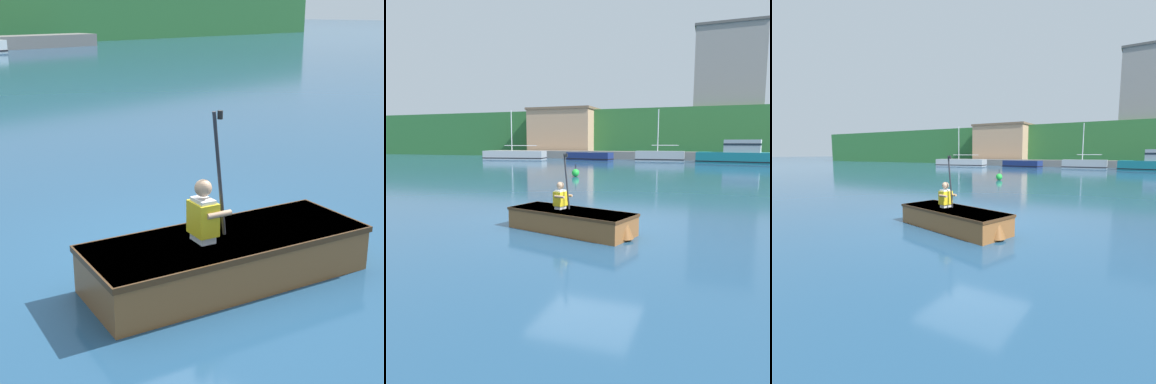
% 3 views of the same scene
% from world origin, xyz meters
% --- Properties ---
extents(ground_plane, '(300.00, 300.00, 0.00)m').
position_xyz_m(ground_plane, '(0.00, 0.00, 0.00)').
color(ground_plane, navy).
extents(shoreline_ridge, '(120.00, 20.00, 6.20)m').
position_xyz_m(shoreline_ridge, '(0.00, 48.98, 3.10)').
color(shoreline_ridge, '#2D6B33').
rests_on(shoreline_ridge, ground).
extents(waterfront_warehouse_left, '(8.85, 9.02, 6.47)m').
position_xyz_m(waterfront_warehouse_left, '(-16.11, 40.81, 3.25)').
color(waterfront_warehouse_left, tan).
rests_on(waterfront_warehouse_left, ground).
extents(waterfront_office_block_center, '(8.14, 10.50, 15.86)m').
position_xyz_m(waterfront_office_block_center, '(4.42, 44.81, 7.94)').
color(waterfront_office_block_center, gray).
rests_on(waterfront_office_block_center, ground).
extents(marina_dock, '(47.97, 2.40, 0.90)m').
position_xyz_m(marina_dock, '(0.00, 34.84, 0.45)').
color(marina_dock, slate).
rests_on(marina_dock, ground).
extents(moored_boat_dock_west_end, '(7.61, 3.42, 2.21)m').
position_xyz_m(moored_boat_dock_west_end, '(5.29, 29.67, 0.83)').
color(moored_boat_dock_west_end, '#197A84').
rests_on(moored_boat_dock_west_end, ground).
extents(moored_boat_dock_west_inner, '(5.05, 1.66, 5.35)m').
position_xyz_m(moored_boat_dock_west_inner, '(-2.25, 31.38, 0.51)').
color(moored_boat_dock_west_inner, '#9EA3A8').
rests_on(moored_boat_dock_west_inner, ground).
extents(moored_boat_dock_center_near, '(7.33, 3.26, 5.57)m').
position_xyz_m(moored_boat_dock_center_near, '(-18.64, 30.01, 0.47)').
color(moored_boat_dock_center_near, '#9EA3A8').
rests_on(moored_boat_dock_center_near, ground).
extents(moored_boat_dock_east_inner, '(5.27, 2.36, 0.86)m').
position_xyz_m(moored_boat_dock_east_inner, '(-9.83, 30.91, 0.40)').
color(moored_boat_dock_east_inner, navy).
rests_on(moored_boat_dock_east_inner, ground).
extents(rowboat_foreground, '(3.11, 1.83, 0.49)m').
position_xyz_m(rowboat_foreground, '(-0.09, -0.83, 0.27)').
color(rowboat_foreground, brown).
rests_on(rowboat_foreground, ground).
extents(person_paddler, '(0.40, 0.41, 1.27)m').
position_xyz_m(person_paddler, '(-0.40, -0.74, 0.77)').
color(person_paddler, silver).
rests_on(person_paddler, rowboat_foreground).
extents(channel_buoy, '(0.44, 0.44, 0.72)m').
position_xyz_m(channel_buoy, '(-4.61, 11.89, 0.22)').
color(channel_buoy, green).
rests_on(channel_buoy, ground).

